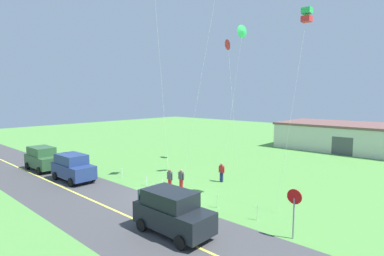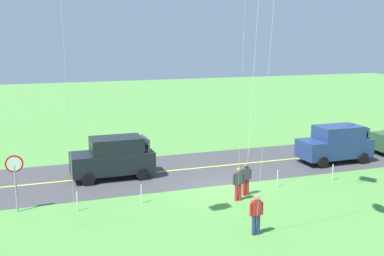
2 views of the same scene
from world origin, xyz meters
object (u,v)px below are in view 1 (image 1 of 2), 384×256
at_px(person_adult_near, 170,179).
at_px(person_adult_companion, 222,172).
at_px(kite_pink_drift, 228,45).
at_px(stop_sign, 294,204).
at_px(warehouse_distant, 354,137).
at_px(person_child_watcher, 181,179).
at_px(car_suv_foreground, 172,212).
at_px(kite_blue_mid, 243,32).
at_px(car_parked_west_near, 73,167).
at_px(car_parked_west_far, 43,158).
at_px(kite_green_far, 307,16).

xyz_separation_m(person_adult_near, person_adult_companion, (1.67, 4.34, 0.00)).
distance_m(person_adult_near, kite_pink_drift, 16.02).
xyz_separation_m(stop_sign, warehouse_distant, (-4.87, 29.81, -0.05)).
relative_size(stop_sign, kite_pink_drift, 0.20).
bearing_deg(stop_sign, kite_pink_drift, 136.53).
height_order(person_adult_near, kite_pink_drift, kite_pink_drift).
bearing_deg(person_child_watcher, warehouse_distant, 1.37).
height_order(car_suv_foreground, warehouse_distant, warehouse_distant).
bearing_deg(kite_blue_mid, person_adult_near, -108.50).
xyz_separation_m(car_parked_west_near, stop_sign, (18.31, 2.41, 0.65)).
distance_m(car_parked_west_far, kite_green_far, 25.99).
bearing_deg(stop_sign, warehouse_distant, 99.27).
relative_size(car_parked_west_near, kite_pink_drift, 0.34).
xyz_separation_m(kite_green_far, kite_pink_drift, (-11.03, 7.01, 0.26)).
distance_m(person_adult_near, person_child_watcher, 0.87).
xyz_separation_m(kite_green_far, warehouse_distant, (-3.03, 24.63, -10.40)).
relative_size(kite_pink_drift, warehouse_distant, 0.71).
relative_size(person_adult_near, kite_green_far, 0.13).
height_order(car_parked_west_near, warehouse_distant, warehouse_distant).
distance_m(person_adult_companion, warehouse_distant, 24.42).
xyz_separation_m(car_parked_west_far, stop_sign, (24.06, 2.61, 0.65)).
bearing_deg(kite_green_far, car_suv_foreground, -109.32).
bearing_deg(person_child_watcher, kite_pink_drift, 28.20).
relative_size(person_child_watcher, kite_blue_mid, 0.12).
bearing_deg(person_child_watcher, car_suv_foreground, -127.91).
xyz_separation_m(kite_pink_drift, warehouse_distant, (8.00, 17.61, -10.66)).
xyz_separation_m(person_child_watcher, kite_blue_mid, (1.48, 5.86, 11.58)).
bearing_deg(car_parked_west_far, car_parked_west_near, 2.05).
bearing_deg(person_adult_companion, car_suv_foreground, -115.22).
relative_size(stop_sign, warehouse_distant, 0.14).
bearing_deg(kite_green_far, person_adult_near, -156.07).
distance_m(car_parked_west_far, warehouse_distant, 37.69).
distance_m(stop_sign, person_adult_near, 10.55).
distance_m(car_parked_west_near, warehouse_distant, 34.91).
bearing_deg(car_suv_foreground, kite_green_far, 70.68).
bearing_deg(kite_blue_mid, kite_pink_drift, 136.26).
relative_size(car_suv_foreground, warehouse_distant, 0.24).
relative_size(car_parked_west_far, kite_pink_drift, 0.34).
distance_m(person_adult_companion, person_child_watcher, 3.91).
height_order(stop_sign, kite_pink_drift, kite_pink_drift).
relative_size(person_child_watcher, kite_pink_drift, 0.12).
xyz_separation_m(person_adult_near, person_child_watcher, (0.66, 0.56, 0.00)).
bearing_deg(car_parked_west_near, car_suv_foreground, -5.29).
relative_size(car_suv_foreground, person_child_watcher, 2.75).
bearing_deg(person_adult_companion, kite_green_far, -51.80).
xyz_separation_m(person_adult_near, kite_blue_mid, (2.15, 6.42, 11.58)).
xyz_separation_m(person_child_watcher, warehouse_distant, (4.89, 27.87, 0.89)).
distance_m(stop_sign, person_child_watcher, 9.99).
height_order(person_adult_companion, warehouse_distant, warehouse_distant).
height_order(car_suv_foreground, person_adult_near, car_suv_foreground).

